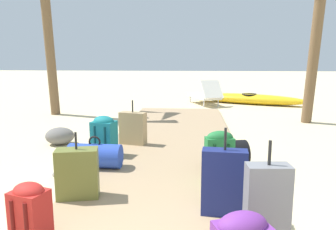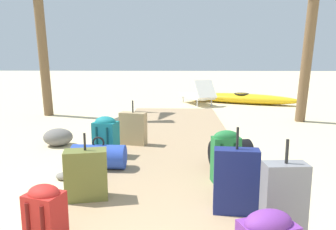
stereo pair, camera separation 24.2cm
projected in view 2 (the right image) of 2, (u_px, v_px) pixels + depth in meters
name	position (u px, v px, depth m)	size (l,w,h in m)	color
ground_plane	(171.00, 170.00, 4.53)	(60.00, 60.00, 0.00)	beige
boardwalk	(172.00, 151.00, 5.33)	(2.13, 8.21, 0.08)	tan
backpack_green	(226.00, 155.00, 3.86)	(0.35, 0.24, 0.62)	#237538
duffel_bag_blue	(99.00, 157.00, 4.35)	(0.70, 0.34, 0.43)	#2847B7
duffel_bag_black	(231.00, 153.00, 4.43)	(0.59, 0.47, 0.47)	black
suitcase_tan	(133.00, 128.00, 5.52)	(0.47, 0.28, 0.74)	tan
suitcase_grey	(283.00, 205.00, 2.54)	(0.34, 0.19, 0.86)	slate
backpack_red	(45.00, 213.00, 2.58)	(0.32, 0.29, 0.49)	red
suitcase_olive	(86.00, 175.00, 3.41)	(0.46, 0.30, 0.70)	olive
backpack_teal	(106.00, 135.00, 4.88)	(0.38, 0.33, 0.59)	#197A7F
suitcase_navy	(236.00, 181.00, 3.09)	(0.43, 0.21, 0.83)	navy
lounge_chair	(199.00, 95.00, 10.53)	(1.12, 1.63, 0.81)	white
kayak	(241.00, 98.00, 10.86)	(3.63, 1.91, 0.34)	gold
rock_left_far	(58.00, 137.00, 5.77)	(0.43, 0.50, 0.30)	slate
rock_left_mid	(63.00, 176.00, 4.20)	(0.16, 0.18, 0.08)	gray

